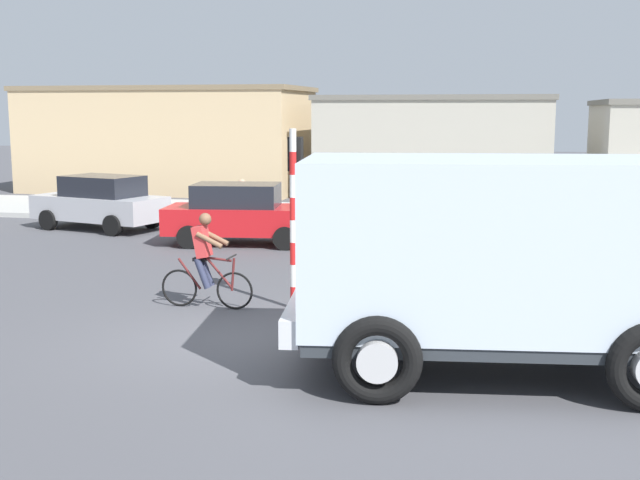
{
  "coord_description": "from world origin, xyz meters",
  "views": [
    {
      "loc": [
        3.84,
        -11.62,
        3.53
      ],
      "look_at": [
        0.64,
        2.5,
        1.2
      ],
      "focal_mm": 45.69,
      "sensor_mm": 36.0,
      "label": 1
    }
  ],
  "objects_px": {
    "car_red_near": "(101,202)",
    "car_far_side": "(446,231)",
    "car_white_mid": "(241,213)",
    "traffic_light_pole": "(294,193)",
    "cyclist": "(205,261)",
    "pedestrian_near_kerb": "(242,207)",
    "truck_foreground": "(500,252)"
  },
  "relations": [
    {
      "from": "traffic_light_pole",
      "to": "pedestrian_near_kerb",
      "type": "relative_size",
      "value": 1.98
    },
    {
      "from": "truck_foreground",
      "to": "car_white_mid",
      "type": "relative_size",
      "value": 1.36
    },
    {
      "from": "cyclist",
      "to": "car_red_near",
      "type": "bearing_deg",
      "value": 127.49
    },
    {
      "from": "traffic_light_pole",
      "to": "car_red_near",
      "type": "bearing_deg",
      "value": 134.83
    },
    {
      "from": "car_far_side",
      "to": "pedestrian_near_kerb",
      "type": "bearing_deg",
      "value": 152.03
    },
    {
      "from": "car_red_near",
      "to": "car_far_side",
      "type": "height_order",
      "value": "same"
    },
    {
      "from": "cyclist",
      "to": "pedestrian_near_kerb",
      "type": "distance_m",
      "value": 8.27
    },
    {
      "from": "traffic_light_pole",
      "to": "car_far_side",
      "type": "bearing_deg",
      "value": 62.56
    },
    {
      "from": "traffic_light_pole",
      "to": "car_white_mid",
      "type": "relative_size",
      "value": 0.76
    },
    {
      "from": "car_red_near",
      "to": "car_white_mid",
      "type": "xyz_separation_m",
      "value": [
        4.89,
        -1.63,
        0.0
      ]
    },
    {
      "from": "cyclist",
      "to": "car_far_side",
      "type": "bearing_deg",
      "value": 51.63
    },
    {
      "from": "traffic_light_pole",
      "to": "truck_foreground",
      "type": "bearing_deg",
      "value": -40.1
    },
    {
      "from": "truck_foreground",
      "to": "car_far_side",
      "type": "height_order",
      "value": "truck_foreground"
    },
    {
      "from": "truck_foreground",
      "to": "car_far_side",
      "type": "xyz_separation_m",
      "value": [
        -1.23,
        7.56,
        -0.85
      ]
    },
    {
      "from": "truck_foreground",
      "to": "traffic_light_pole",
      "type": "height_order",
      "value": "traffic_light_pole"
    },
    {
      "from": "traffic_light_pole",
      "to": "car_red_near",
      "type": "xyz_separation_m",
      "value": [
        -8.04,
        8.09,
        -1.25
      ]
    },
    {
      "from": "truck_foreground",
      "to": "car_white_mid",
      "type": "height_order",
      "value": "truck_foreground"
    },
    {
      "from": "truck_foreground",
      "to": "car_white_mid",
      "type": "bearing_deg",
      "value": 125.37
    },
    {
      "from": "cyclist",
      "to": "traffic_light_pole",
      "type": "distance_m",
      "value": 1.99
    },
    {
      "from": "truck_foreground",
      "to": "car_red_near",
      "type": "relative_size",
      "value": 1.33
    },
    {
      "from": "traffic_light_pole",
      "to": "cyclist",
      "type": "bearing_deg",
      "value": -165.99
    },
    {
      "from": "pedestrian_near_kerb",
      "to": "traffic_light_pole",
      "type": "bearing_deg",
      "value": -65.46
    },
    {
      "from": "truck_foreground",
      "to": "cyclist",
      "type": "relative_size",
      "value": 3.3
    },
    {
      "from": "cyclist",
      "to": "car_white_mid",
      "type": "distance_m",
      "value": 7.03
    },
    {
      "from": "car_far_side",
      "to": "car_red_near",
      "type": "bearing_deg",
      "value": 161.16
    },
    {
      "from": "truck_foreground",
      "to": "car_red_near",
      "type": "bearing_deg",
      "value": 136.3
    },
    {
      "from": "car_red_near",
      "to": "truck_foreground",
      "type": "bearing_deg",
      "value": -43.7
    },
    {
      "from": "traffic_light_pole",
      "to": "car_white_mid",
      "type": "height_order",
      "value": "traffic_light_pole"
    },
    {
      "from": "truck_foreground",
      "to": "car_far_side",
      "type": "bearing_deg",
      "value": 99.21
    },
    {
      "from": "traffic_light_pole",
      "to": "car_white_mid",
      "type": "xyz_separation_m",
      "value": [
        -3.15,
        6.46,
        -1.25
      ]
    },
    {
      "from": "car_far_side",
      "to": "traffic_light_pole",
      "type": "bearing_deg",
      "value": -117.44
    },
    {
      "from": "car_white_mid",
      "to": "car_far_side",
      "type": "height_order",
      "value": "same"
    }
  ]
}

